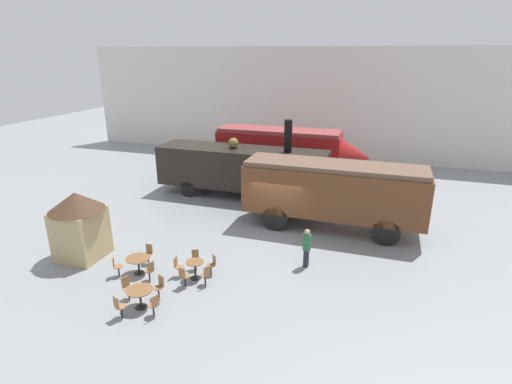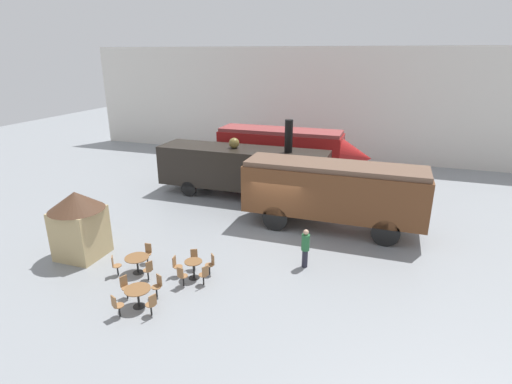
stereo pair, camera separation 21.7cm
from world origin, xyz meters
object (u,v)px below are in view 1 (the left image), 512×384
(streamlined_locomotive, at_px, (290,151))
(ticket_kiosk, at_px, (79,222))
(cafe_table_near, at_px, (195,266))
(steam_locomotive, at_px, (242,167))
(cafe_table_far, at_px, (138,261))
(cafe_table_mid, at_px, (140,293))
(visitor_person, at_px, (307,247))
(cafe_chair_0, at_px, (195,258))
(passenger_coach_wooden, at_px, (333,189))

(streamlined_locomotive, xyz_separation_m, ticket_kiosk, (-5.94, -13.75, -0.41))
(streamlined_locomotive, xyz_separation_m, cafe_table_near, (-0.43, -13.86, -1.53))
(steam_locomotive, xyz_separation_m, ticket_kiosk, (-3.94, -9.64, -0.17))
(streamlined_locomotive, bearing_deg, cafe_table_near, -91.78)
(steam_locomotive, height_order, cafe_table_far, steam_locomotive)
(cafe_table_mid, height_order, visitor_person, visitor_person)
(cafe_table_near, height_order, cafe_table_mid, cafe_table_near)
(visitor_person, distance_m, ticket_kiosk, 9.78)
(cafe_table_far, xyz_separation_m, visitor_person, (6.35, 2.68, 0.35))
(cafe_table_mid, bearing_deg, cafe_chair_0, 77.42)
(passenger_coach_wooden, distance_m, cafe_table_mid, 10.47)
(steam_locomotive, xyz_separation_m, cafe_table_mid, (0.59, -12.08, -1.26))
(steam_locomotive, bearing_deg, ticket_kiosk, -112.21)
(passenger_coach_wooden, relative_size, cafe_table_mid, 9.71)
(streamlined_locomotive, xyz_separation_m, cafe_chair_0, (-0.74, -13.20, -1.57))
(steam_locomotive, relative_size, cafe_table_near, 13.82)
(steam_locomotive, height_order, cafe_table_near, steam_locomotive)
(passenger_coach_wooden, distance_m, ticket_kiosk, 11.83)
(ticket_kiosk, bearing_deg, cafe_table_near, -1.13)
(streamlined_locomotive, relative_size, cafe_table_near, 13.78)
(cafe_chair_0, relative_size, ticket_kiosk, 0.29)
(steam_locomotive, xyz_separation_m, passenger_coach_wooden, (6.01, -3.25, 0.27))
(passenger_coach_wooden, xyz_separation_m, cafe_table_near, (-4.44, -6.50, -1.57))
(cafe_table_mid, bearing_deg, cafe_table_far, 125.17)
(cafe_table_mid, distance_m, cafe_table_far, 2.41)
(cafe_chair_0, bearing_deg, streamlined_locomotive, 151.38)
(passenger_coach_wooden, bearing_deg, cafe_table_near, -124.37)
(visitor_person, bearing_deg, ticket_kiosk, -166.93)
(visitor_person, relative_size, ticket_kiosk, 0.57)
(passenger_coach_wooden, bearing_deg, steam_locomotive, 151.60)
(cafe_chair_0, height_order, ticket_kiosk, ticket_kiosk)
(ticket_kiosk, bearing_deg, cafe_chair_0, 6.00)
(cafe_table_near, xyz_separation_m, visitor_person, (3.99, 2.31, 0.38))
(cafe_table_near, distance_m, cafe_chair_0, 0.73)
(visitor_person, bearing_deg, steam_locomotive, 126.79)
(cafe_table_near, distance_m, cafe_table_far, 2.39)
(ticket_kiosk, bearing_deg, cafe_table_far, -8.55)
(cafe_table_near, height_order, ticket_kiosk, ticket_kiosk)
(cafe_table_near, bearing_deg, streamlined_locomotive, 88.22)
(cafe_table_near, xyz_separation_m, cafe_table_far, (-2.36, -0.36, 0.03))
(cafe_table_mid, bearing_deg, passenger_coach_wooden, 58.45)
(cafe_table_mid, xyz_separation_m, visitor_person, (4.97, 4.65, 0.35))
(passenger_coach_wooden, height_order, cafe_chair_0, passenger_coach_wooden)
(streamlined_locomotive, xyz_separation_m, passenger_coach_wooden, (4.01, -7.36, 0.03))
(cafe_table_near, relative_size, cafe_table_mid, 0.83)
(steam_locomotive, relative_size, cafe_table_far, 10.82)
(cafe_table_mid, bearing_deg, cafe_table_near, 67.26)
(steam_locomotive, bearing_deg, cafe_table_far, -94.49)
(steam_locomotive, relative_size, visitor_person, 6.13)
(cafe_table_near, bearing_deg, cafe_chair_0, 115.41)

